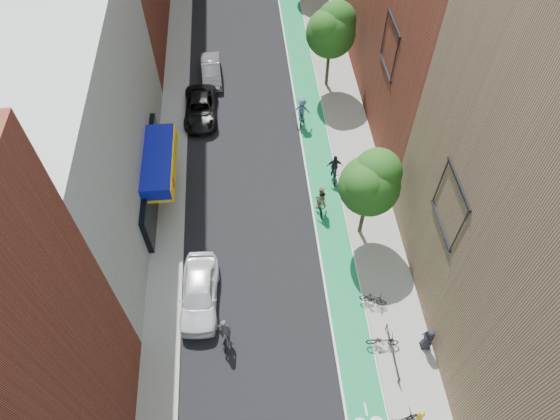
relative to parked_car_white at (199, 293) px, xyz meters
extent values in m
plane|color=black|center=(3.95, -6.26, -0.84)|extent=(160.00, 160.00, 0.00)
cube|color=#15783B|center=(7.95, 19.74, -0.83)|extent=(2.00, 68.00, 0.01)
cube|color=gray|center=(-2.05, 19.74, -0.76)|extent=(2.00, 68.00, 0.15)
cube|color=gray|center=(10.45, 19.74, -0.76)|extent=(3.00, 68.00, 0.15)
cube|color=silver|center=(-7.05, 7.74, 5.16)|extent=(8.00, 20.00, 12.00)
cylinder|color=#332619|center=(9.55, 3.74, 0.81)|extent=(0.24, 0.24, 3.30)
sphere|color=#1F4E14|center=(9.55, 3.74, 3.54)|extent=(3.36, 3.36, 3.36)
sphere|color=#1F4E14|center=(9.95, 4.04, 4.26)|extent=(2.64, 2.64, 2.64)
sphere|color=#1F4E14|center=(9.25, 3.44, 4.02)|extent=(2.40, 2.40, 2.40)
cylinder|color=#332619|center=(9.55, 17.74, 0.90)|extent=(0.24, 0.24, 3.47)
sphere|color=#1F4E14|center=(9.55, 17.74, 3.76)|extent=(3.53, 3.53, 3.53)
sphere|color=#1F4E14|center=(9.95, 18.04, 4.52)|extent=(2.77, 2.77, 2.77)
sphere|color=#1F4E14|center=(9.25, 17.44, 4.27)|extent=(2.52, 2.52, 2.52)
imported|color=white|center=(0.00, 0.00, 0.00)|extent=(2.22, 5.01, 1.67)
imported|color=black|center=(-0.08, 15.12, -0.15)|extent=(2.32, 4.99, 1.38)
imported|color=gray|center=(0.72, 19.47, -0.15)|extent=(1.63, 4.22, 1.37)
imported|color=black|center=(1.34, -2.52, -0.44)|extent=(0.68, 1.57, 0.80)
imported|color=#44454B|center=(1.34, -2.42, 0.43)|extent=(0.70, 0.50, 1.83)
imported|color=black|center=(7.36, 5.60, -0.33)|extent=(0.61, 1.74, 1.02)
imported|color=#927355|center=(7.36, 5.70, 0.37)|extent=(0.88, 0.71, 1.71)
imported|color=black|center=(8.65, 8.11, -0.39)|extent=(0.72, 1.74, 0.89)
imported|color=#212129|center=(8.65, 8.21, 0.38)|extent=(1.04, 0.50, 1.73)
imported|color=black|center=(7.15, 13.62, -0.31)|extent=(0.91, 1.81, 1.05)
imported|color=#3C566D|center=(7.15, 13.72, 0.42)|extent=(1.31, 0.95, 1.82)
imported|color=black|center=(9.35, -7.35, -0.21)|extent=(1.91, 1.05, 0.95)
imported|color=black|center=(9.35, -1.08, -0.24)|extent=(1.55, 0.92, 0.90)
imported|color=black|center=(9.35, -3.46, -0.24)|extent=(1.74, 0.78, 0.89)
imported|color=black|center=(11.55, -3.72, 0.15)|extent=(0.63, 0.88, 1.68)
cylinder|color=gold|center=(10.35, -7.22, -0.38)|extent=(0.27, 0.27, 0.61)
sphere|color=gold|center=(10.35, -7.22, -0.01)|extent=(0.29, 0.29, 0.29)
camera|label=1|loc=(3.21, -13.16, 24.07)|focal=32.00mm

